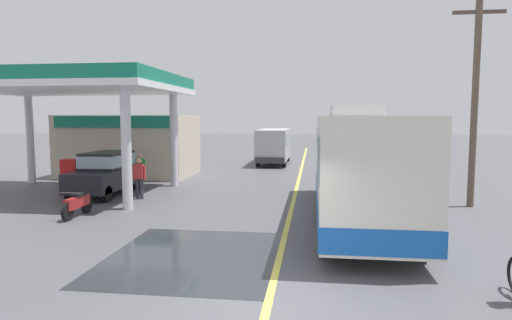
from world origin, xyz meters
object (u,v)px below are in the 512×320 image
Objects in this scene: coach_bus_main at (357,166)px; pedestrian_by_shop at (139,176)px; motorcycle_parked_forecourt at (77,204)px; pedestrian_near_pump at (140,169)px; minibus_opposing_lane at (274,143)px; car_at_pump at (106,171)px.

pedestrian_by_shop is (-8.35, 2.48, -0.79)m from coach_bus_main.
pedestrian_near_pump is at bearing 91.05° from motorcycle_parked_forecourt.
minibus_opposing_lane is 3.41× the size of motorcycle_parked_forecourt.
minibus_opposing_lane reaches higher than car_at_pump.
minibus_opposing_lane reaches higher than motorcycle_parked_forecourt.
minibus_opposing_lane is 18.22m from motorcycle_parked_forecourt.
pedestrian_near_pump is 1.00× the size of pedestrian_by_shop.
car_at_pump is at bearing -113.91° from minibus_opposing_lane.
minibus_opposing_lane is 3.69× the size of pedestrian_near_pump.
coach_bus_main reaches higher than pedestrian_by_shop.
minibus_opposing_lane reaches higher than pedestrian_by_shop.
car_at_pump reaches higher than pedestrian_near_pump.
pedestrian_near_pump is (0.88, 1.48, -0.08)m from car_at_pump.
motorcycle_parked_forecourt is 5.62m from pedestrian_near_pump.
pedestrian_by_shop is (1.77, -0.77, -0.08)m from car_at_pump.
pedestrian_by_shop is at bearing -68.48° from pedestrian_near_pump.
minibus_opposing_lane is at bearing 67.00° from pedestrian_near_pump.
pedestrian_by_shop is at bearing -106.41° from minibus_opposing_lane.
pedestrian_by_shop is (0.78, 3.36, 0.49)m from motorcycle_parked_forecourt.
car_at_pump is at bearing -120.84° from pedestrian_near_pump.
car_at_pump is 1.72m from pedestrian_near_pump.
motorcycle_parked_forecourt is (0.98, -4.12, -0.57)m from car_at_pump.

